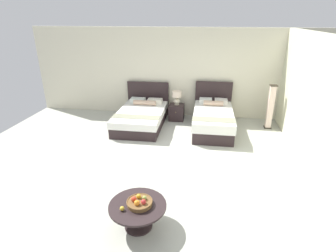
# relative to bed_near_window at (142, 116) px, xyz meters

# --- Properties ---
(ground_plane) EXTENTS (9.92, 10.18, 0.02)m
(ground_plane) POSITION_rel_bed_near_window_xyz_m (1.08, -2.13, -0.29)
(ground_plane) COLOR #B5B6A8
(wall_back) EXTENTS (9.92, 0.12, 2.83)m
(wall_back) POSITION_rel_bed_near_window_xyz_m (1.08, 1.17, 1.13)
(wall_back) COLOR beige
(wall_back) RESTS_ON ground
(wall_side_right) EXTENTS (0.12, 5.78, 2.83)m
(wall_side_right) POSITION_rel_bed_near_window_xyz_m (4.24, -1.73, 1.13)
(wall_side_right) COLOR beige
(wall_side_right) RESTS_ON ground
(bed_near_window) EXTENTS (1.39, 2.22, 1.12)m
(bed_near_window) POSITION_rel_bed_near_window_xyz_m (0.00, 0.00, 0.00)
(bed_near_window) COLOR #2B1F20
(bed_near_window) RESTS_ON ground
(bed_near_corner) EXTENTS (1.17, 2.20, 1.21)m
(bed_near_corner) POSITION_rel_bed_near_window_xyz_m (2.16, -0.01, 0.05)
(bed_near_corner) COLOR #2B1F20
(bed_near_corner) RESTS_ON ground
(nightstand) EXTENTS (0.47, 0.48, 0.51)m
(nightstand) POSITION_rel_bed_near_window_xyz_m (1.01, 0.61, -0.03)
(nightstand) COLOR #2B1F20
(nightstand) RESTS_ON ground
(table_lamp) EXTENTS (0.30, 0.30, 0.44)m
(table_lamp) POSITION_rel_bed_near_window_xyz_m (1.01, 0.63, 0.50)
(table_lamp) COLOR beige
(table_lamp) RESTS_ON nightstand
(coffee_table) EXTENTS (0.90, 0.90, 0.43)m
(coffee_table) POSITION_rel_bed_near_window_xyz_m (0.99, -4.21, 0.04)
(coffee_table) COLOR #2B1F20
(coffee_table) RESTS_ON ground
(fruit_bowl) EXTENTS (0.40, 0.40, 0.14)m
(fruit_bowl) POSITION_rel_bed_near_window_xyz_m (1.02, -4.21, 0.20)
(fruit_bowl) COLOR brown
(fruit_bowl) RESTS_ON coffee_table
(loose_apple) EXTENTS (0.07, 0.07, 0.07)m
(loose_apple) POSITION_rel_bed_near_window_xyz_m (0.79, -4.38, 0.18)
(loose_apple) COLOR gold
(loose_apple) RESTS_ON coffee_table
(floor_lamp_corner) EXTENTS (0.20, 0.20, 1.32)m
(floor_lamp_corner) POSITION_rel_bed_near_window_xyz_m (3.81, 0.36, 0.38)
(floor_lamp_corner) COLOR #2B261C
(floor_lamp_corner) RESTS_ON ground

